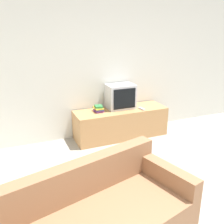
{
  "coord_description": "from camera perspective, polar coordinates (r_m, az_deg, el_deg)",
  "views": [
    {
      "loc": [
        -1.41,
        -1.42,
        2.05
      ],
      "look_at": [
        0.11,
        2.22,
        0.69
      ],
      "focal_mm": 42.0,
      "sensor_mm": 36.0,
      "label": 1
    }
  ],
  "objects": [
    {
      "name": "book_stack",
      "position": [
        4.65,
        -2.92,
        0.74
      ],
      "size": [
        0.16,
        0.2,
        0.11
      ],
      "color": "#7A3884",
      "rests_on": "tv_stand"
    },
    {
      "name": "tv_stand",
      "position": [
        4.88,
        1.89,
        -2.4
      ],
      "size": [
        1.71,
        0.54,
        0.53
      ],
      "color": "tan",
      "rests_on": "ground_plane"
    },
    {
      "name": "remote_on_stand",
      "position": [
        4.81,
        6.49,
        0.71
      ],
      "size": [
        0.07,
        0.17,
        0.02
      ],
      "rotation": [
        0.0,
        0.0,
        0.14
      ],
      "color": "#B7B7B7",
      "rests_on": "tv_stand"
    },
    {
      "name": "wall_back",
      "position": [
        4.73,
        -5.06,
        9.84
      ],
      "size": [
        9.0,
        0.06,
        2.6
      ],
      "color": "silver",
      "rests_on": "ground_plane"
    },
    {
      "name": "television",
      "position": [
        4.81,
        1.85,
        3.44
      ],
      "size": [
        0.5,
        0.37,
        0.44
      ],
      "color": "silver",
      "rests_on": "tv_stand"
    }
  ]
}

